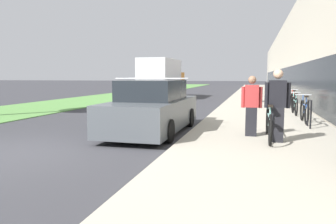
{
  "coord_description": "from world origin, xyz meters",
  "views": [
    {
      "loc": [
        4.95,
        -5.85,
        1.65
      ],
      "look_at": [
        0.36,
        11.56,
        -0.32
      ],
      "focal_mm": 35.0,
      "sensor_mm": 36.0,
      "label": 1
    }
  ],
  "objects_px": {
    "person_rider": "(277,106)",
    "moving_truck": "(162,79)",
    "bike_rack_hoop": "(309,111)",
    "cruiser_bike_nearest": "(304,111)",
    "cruiser_bike_middle": "(295,105)",
    "cruiser_bike_farthest": "(293,101)",
    "person_bystander": "(252,106)",
    "parked_sedan_curbside": "(153,109)",
    "tandem_bicycle": "(269,124)"
  },
  "relations": [
    {
      "from": "person_rider",
      "to": "cruiser_bike_middle",
      "type": "xyz_separation_m",
      "value": [
        1.07,
        6.08,
        -0.48
      ]
    },
    {
      "from": "person_bystander",
      "to": "cruiser_bike_nearest",
      "type": "bearing_deg",
      "value": 60.39
    },
    {
      "from": "cruiser_bike_farthest",
      "to": "person_rider",
      "type": "bearing_deg",
      "value": -98.56
    },
    {
      "from": "bike_rack_hoop",
      "to": "cruiser_bike_middle",
      "type": "height_order",
      "value": "cruiser_bike_middle"
    },
    {
      "from": "bike_rack_hoop",
      "to": "cruiser_bike_nearest",
      "type": "xyz_separation_m",
      "value": [
        0.01,
        1.1,
        -0.12
      ]
    },
    {
      "from": "parked_sedan_curbside",
      "to": "moving_truck",
      "type": "distance_m",
      "value": 15.33
    },
    {
      "from": "moving_truck",
      "to": "cruiser_bike_middle",
      "type": "bearing_deg",
      "value": -49.67
    },
    {
      "from": "cruiser_bike_middle",
      "to": "parked_sedan_curbside",
      "type": "xyz_separation_m",
      "value": [
        -4.47,
        -4.96,
        0.22
      ]
    },
    {
      "from": "person_bystander",
      "to": "moving_truck",
      "type": "height_order",
      "value": "moving_truck"
    },
    {
      "from": "person_rider",
      "to": "cruiser_bike_middle",
      "type": "height_order",
      "value": "person_rider"
    },
    {
      "from": "cruiser_bike_middle",
      "to": "moving_truck",
      "type": "distance_m",
      "value": 12.95
    },
    {
      "from": "person_rider",
      "to": "bike_rack_hoop",
      "type": "xyz_separation_m",
      "value": [
        1.1,
        2.54,
        -0.34
      ]
    },
    {
      "from": "person_rider",
      "to": "moving_truck",
      "type": "distance_m",
      "value": 17.52
    },
    {
      "from": "person_rider",
      "to": "parked_sedan_curbside",
      "type": "xyz_separation_m",
      "value": [
        -3.4,
        1.12,
        -0.26
      ]
    },
    {
      "from": "parked_sedan_curbside",
      "to": "person_bystander",
      "type": "bearing_deg",
      "value": -9.44
    },
    {
      "from": "person_rider",
      "to": "moving_truck",
      "type": "height_order",
      "value": "moving_truck"
    },
    {
      "from": "cruiser_bike_middle",
      "to": "bike_rack_hoop",
      "type": "bearing_deg",
      "value": -89.58
    },
    {
      "from": "person_rider",
      "to": "moving_truck",
      "type": "xyz_separation_m",
      "value": [
        -7.28,
        15.93,
        0.5
      ]
    },
    {
      "from": "cruiser_bike_middle",
      "to": "parked_sedan_curbside",
      "type": "bearing_deg",
      "value": -132.03
    },
    {
      "from": "cruiser_bike_farthest",
      "to": "person_bystander",
      "type": "bearing_deg",
      "value": -103.51
    },
    {
      "from": "person_rider",
      "to": "cruiser_bike_nearest",
      "type": "xyz_separation_m",
      "value": [
        1.11,
        3.64,
        -0.47
      ]
    },
    {
      "from": "bike_rack_hoop",
      "to": "cruiser_bike_farthest",
      "type": "bearing_deg",
      "value": 88.55
    },
    {
      "from": "cruiser_bike_middle",
      "to": "cruiser_bike_nearest",
      "type": "bearing_deg",
      "value": -89.13
    },
    {
      "from": "person_bystander",
      "to": "cruiser_bike_middle",
      "type": "distance_m",
      "value": 5.69
    },
    {
      "from": "bike_rack_hoop",
      "to": "moving_truck",
      "type": "relative_size",
      "value": 0.13
    },
    {
      "from": "tandem_bicycle",
      "to": "bike_rack_hoop",
      "type": "bearing_deg",
      "value": 60.86
    },
    {
      "from": "person_rider",
      "to": "tandem_bicycle",
      "type": "bearing_deg",
      "value": 119.76
    },
    {
      "from": "tandem_bicycle",
      "to": "moving_truck",
      "type": "height_order",
      "value": "moving_truck"
    },
    {
      "from": "tandem_bicycle",
      "to": "moving_truck",
      "type": "relative_size",
      "value": 0.35
    },
    {
      "from": "cruiser_bike_farthest",
      "to": "parked_sedan_curbside",
      "type": "xyz_separation_m",
      "value": [
        -4.64,
        -7.14,
        0.2
      ]
    },
    {
      "from": "bike_rack_hoop",
      "to": "cruiser_bike_middle",
      "type": "bearing_deg",
      "value": 90.42
    },
    {
      "from": "person_bystander",
      "to": "cruiser_bike_farthest",
      "type": "distance_m",
      "value": 7.84
    },
    {
      "from": "tandem_bicycle",
      "to": "cruiser_bike_farthest",
      "type": "xyz_separation_m",
      "value": [
        1.4,
        7.98,
        0.01
      ]
    },
    {
      "from": "person_rider",
      "to": "parked_sedan_curbside",
      "type": "relative_size",
      "value": 0.37
    },
    {
      "from": "person_rider",
      "to": "cruiser_bike_middle",
      "type": "relative_size",
      "value": 0.92
    },
    {
      "from": "bike_rack_hoop",
      "to": "parked_sedan_curbside",
      "type": "distance_m",
      "value": 4.71
    },
    {
      "from": "cruiser_bike_nearest",
      "to": "moving_truck",
      "type": "distance_m",
      "value": 14.92
    },
    {
      "from": "person_rider",
      "to": "bike_rack_hoop",
      "type": "bearing_deg",
      "value": 66.58
    },
    {
      "from": "person_bystander",
      "to": "moving_truck",
      "type": "distance_m",
      "value": 16.69
    },
    {
      "from": "cruiser_bike_nearest",
      "to": "cruiser_bike_middle",
      "type": "height_order",
      "value": "cruiser_bike_nearest"
    },
    {
      "from": "person_rider",
      "to": "cruiser_bike_nearest",
      "type": "bearing_deg",
      "value": 73.01
    },
    {
      "from": "cruiser_bike_nearest",
      "to": "tandem_bicycle",
      "type": "bearing_deg",
      "value": -110.74
    },
    {
      "from": "bike_rack_hoop",
      "to": "moving_truck",
      "type": "distance_m",
      "value": 15.82
    },
    {
      "from": "cruiser_bike_middle",
      "to": "tandem_bicycle",
      "type": "bearing_deg",
      "value": -102.01
    },
    {
      "from": "person_bystander",
      "to": "parked_sedan_curbside",
      "type": "xyz_separation_m",
      "value": [
        -2.81,
        0.47,
        -0.19
      ]
    },
    {
      "from": "tandem_bicycle",
      "to": "parked_sedan_curbside",
      "type": "distance_m",
      "value": 3.35
    },
    {
      "from": "cruiser_bike_nearest",
      "to": "cruiser_bike_middle",
      "type": "xyz_separation_m",
      "value": [
        -0.04,
        2.44,
        -0.01
      ]
    },
    {
      "from": "tandem_bicycle",
      "to": "person_bystander",
      "type": "relative_size",
      "value": 1.49
    },
    {
      "from": "cruiser_bike_nearest",
      "to": "cruiser_bike_middle",
      "type": "bearing_deg",
      "value": 90.87
    },
    {
      "from": "tandem_bicycle",
      "to": "person_bystander",
      "type": "height_order",
      "value": "person_bystander"
    }
  ]
}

